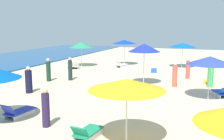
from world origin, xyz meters
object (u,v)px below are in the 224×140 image
Objects in this scene: umbrella_3 at (124,42)px; beachgoer_6 at (29,81)px; lounge_chair_4_0 at (87,132)px; umbrella_6 at (183,45)px; beachgoer_5 at (175,75)px; beachgoer_7 at (210,76)px; lounge_chair_1_0 at (18,112)px; lounge_chair_7_0 at (221,93)px; beach_ball_2 at (205,81)px; beachgoer_4 at (46,109)px; umbrella_4 at (127,84)px; beachgoer_1 at (188,69)px; lounge_chair_8_0 at (75,66)px; umbrella_7 at (210,60)px; lounge_chair_8_1 at (72,65)px; cooler_box_0 at (154,71)px; beachgoer_2 at (48,70)px; umbrella_8 at (81,45)px; cooler_box_1 at (93,60)px; umbrella_0 at (144,48)px; lounge_chair_3_0 at (121,65)px; beachgoer_0 at (70,69)px.

umbrella_3 reaches higher than beachgoer_6.
lounge_chair_4_0 is 17.33m from umbrella_6.
beachgoer_7 is at bearing 77.04° from beachgoer_5.
umbrella_3 reaches higher than lounge_chair_1_0.
beach_ball_2 is at bearing -96.28° from lounge_chair_7_0.
umbrella_4 is at bearing 173.53° from beachgoer_4.
beachgoer_1 reaches higher than lounge_chair_4_0.
umbrella_7 is at bearing 125.85° from lounge_chair_8_0.
lounge_chair_8_1 reaches higher than cooler_box_0.
umbrella_8 is at bearing -167.18° from beachgoer_2.
umbrella_7 reaches higher than lounge_chair_8_1.
cooler_box_1 is at bearing -162.85° from beachgoer_5.
umbrella_4 is at bearing -179.43° from umbrella_6.
beachgoer_5 is at bearing -112.72° from beachgoer_4.
beachgoer_1 is 0.97× the size of beachgoer_4.
lounge_chair_3_0 is at bearing 30.41° from umbrella_0.
umbrella_6 is 10.72m from umbrella_7.
beachgoer_5 reaches higher than lounge_chair_3_0.
cooler_box_0 is (3.83, 4.45, -0.52)m from beachgoer_7.
lounge_chair_7_0 is at bearing 157.94° from lounge_chair_3_0.
lounge_chair_3_0 reaches higher than lounge_chair_8_1.
lounge_chair_7_0 is 10.92m from beachgoer_6.
umbrella_8 is 2.26m from lounge_chair_8_0.
umbrella_6 is at bearing -73.52° from umbrella_8.
umbrella_7 is 4.54m from beach_ball_2.
beachgoer_1 is (3.63, -7.80, -0.09)m from beachgoer_0.
umbrella_8 is at bearing 78.02° from beachgoer_6.
lounge_chair_8_0 is 11.46m from beach_ball_2.
umbrella_3 is 1.59× the size of beachgoer_6.
beachgoer_6 is at bearing -6.04° from lounge_chair_7_0.
umbrella_8 is at bearing -57.03° from lounge_chair_4_0.
beachgoer_7 reaches higher than lounge_chair_3_0.
beachgoer_2 is 8.65m from cooler_box_0.
lounge_chair_8_0 is at bearing -128.14° from beachgoer_7.
beachgoer_6 is (4.06, 4.00, -0.01)m from beachgoer_4.
lounge_chair_7_0 is 1.05× the size of lounge_chair_8_0.
umbrella_6 is 1.74× the size of lounge_chair_8_1.
beachgoer_1 is 3.16× the size of cooler_box_0.
lounge_chair_3_0 is at bearing -147.02° from beachgoer_7.
umbrella_0 is 1.10× the size of umbrella_6.
umbrella_3 is at bearing -179.44° from beachgoer_0.
beachgoer_5 is (-6.20, -5.77, 0.48)m from lounge_chair_3_0.
lounge_chair_7_0 is at bearing -163.75° from beach_ball_2.
lounge_chair_4_0 is 0.89× the size of lounge_chair_7_0.
beachgoer_4 reaches higher than beach_ball_2.
umbrella_7 is 8.44m from cooler_box_0.
umbrella_3 reaches higher than lounge_chair_8_1.
umbrella_6 reaches higher than beachgoer_2.
beachgoer_2 is at bearing 118.12° from cooler_box_1.
beachgoer_0 reaches higher than cooler_box_1.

